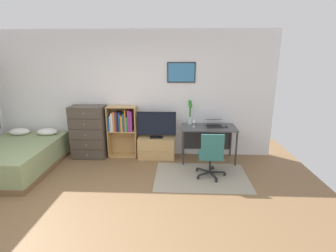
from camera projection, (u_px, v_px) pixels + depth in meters
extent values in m
plane|color=brown|center=(104.00, 216.00, 3.52)|extent=(7.20, 7.20, 0.00)
cube|color=white|center=(132.00, 95.00, 5.51)|extent=(6.12, 0.06, 2.70)
cube|color=black|center=(181.00, 72.00, 5.29)|extent=(0.59, 0.02, 0.42)
cube|color=teal|center=(181.00, 72.00, 5.28)|extent=(0.55, 0.01, 0.38)
cube|color=#9E937F|center=(201.00, 177.00, 4.67)|extent=(1.70, 1.20, 0.01)
cube|color=brown|center=(18.00, 168.00, 4.93)|extent=(1.43, 1.97, 0.10)
cube|color=#8C9E6B|center=(16.00, 155.00, 4.87)|extent=(1.39, 1.93, 0.41)
ellipsoid|color=white|center=(20.00, 132.00, 5.49)|extent=(0.45, 0.29, 0.14)
ellipsoid|color=white|center=(47.00, 132.00, 5.48)|extent=(0.45, 0.29, 0.14)
cube|color=#4C4238|center=(89.00, 132.00, 5.49)|extent=(0.74, 0.42, 1.14)
cube|color=#493F35|center=(87.00, 155.00, 5.40)|extent=(0.70, 0.01, 0.21)
sphere|color=#A59E8C|center=(87.00, 155.00, 5.39)|extent=(0.03, 0.03, 0.03)
cube|color=#493F35|center=(87.00, 145.00, 5.34)|extent=(0.70, 0.01, 0.21)
sphere|color=#A59E8C|center=(86.00, 145.00, 5.33)|extent=(0.03, 0.03, 0.03)
cube|color=#493F35|center=(86.00, 135.00, 5.28)|extent=(0.70, 0.01, 0.21)
sphere|color=#A59E8C|center=(85.00, 135.00, 5.27)|extent=(0.03, 0.03, 0.03)
cube|color=#493F35|center=(85.00, 124.00, 5.23)|extent=(0.70, 0.01, 0.21)
sphere|color=#A59E8C|center=(84.00, 124.00, 5.21)|extent=(0.03, 0.03, 0.03)
cube|color=#493F35|center=(84.00, 114.00, 5.17)|extent=(0.70, 0.01, 0.21)
sphere|color=#A59E8C|center=(83.00, 114.00, 5.15)|extent=(0.03, 0.03, 0.03)
cube|color=tan|center=(109.00, 131.00, 5.53)|extent=(0.02, 0.30, 1.13)
cube|color=tan|center=(136.00, 132.00, 5.51)|extent=(0.02, 0.30, 1.13)
cube|color=tan|center=(124.00, 155.00, 5.67)|extent=(0.62, 0.30, 0.02)
cube|color=tan|center=(123.00, 131.00, 5.52)|extent=(0.58, 0.30, 0.02)
cube|color=tan|center=(121.00, 107.00, 5.38)|extent=(0.58, 0.30, 0.02)
cube|color=tan|center=(124.00, 130.00, 5.66)|extent=(0.62, 0.01, 1.13)
cube|color=#1E519E|center=(110.00, 124.00, 5.45)|extent=(0.04, 0.21, 0.31)
cube|color=white|center=(111.00, 123.00, 5.43)|extent=(0.02, 0.18, 0.34)
cube|color=white|center=(113.00, 122.00, 5.44)|extent=(0.04, 0.22, 0.40)
cube|color=orange|center=(115.00, 122.00, 5.42)|extent=(0.04, 0.18, 0.41)
cube|color=#8C388C|center=(117.00, 121.00, 5.44)|extent=(0.02, 0.23, 0.42)
cube|color=black|center=(118.00, 121.00, 5.44)|extent=(0.04, 0.24, 0.41)
cube|color=#1E519E|center=(120.00, 121.00, 5.44)|extent=(0.02, 0.23, 0.41)
cube|color=orange|center=(122.00, 123.00, 5.44)|extent=(0.02, 0.23, 0.36)
cube|color=gold|center=(122.00, 124.00, 5.41)|extent=(0.03, 0.17, 0.33)
cube|color=#1E519E|center=(124.00, 122.00, 5.43)|extent=(0.03, 0.22, 0.39)
cube|color=orange|center=(126.00, 121.00, 5.40)|extent=(0.02, 0.18, 0.46)
cube|color=#2D8C4C|center=(127.00, 124.00, 5.41)|extent=(0.03, 0.17, 0.31)
cube|color=#8C388C|center=(129.00, 121.00, 5.40)|extent=(0.02, 0.19, 0.46)
cube|color=#8C388C|center=(130.00, 121.00, 5.42)|extent=(0.02, 0.22, 0.45)
cube|color=#8C388C|center=(132.00, 121.00, 5.43)|extent=(0.04, 0.24, 0.44)
cube|color=tan|center=(157.00, 147.00, 5.53)|extent=(0.79, 0.40, 0.46)
cube|color=tan|center=(156.00, 151.00, 5.33)|extent=(0.79, 0.01, 0.02)
cube|color=black|center=(156.00, 137.00, 5.45)|extent=(0.28, 0.16, 0.02)
cube|color=black|center=(156.00, 136.00, 5.44)|extent=(0.06, 0.04, 0.05)
cube|color=black|center=(156.00, 124.00, 5.37)|extent=(0.84, 0.02, 0.51)
cube|color=black|center=(156.00, 124.00, 5.36)|extent=(0.81, 0.01, 0.48)
cube|color=#4C4C4F|center=(209.00, 127.00, 5.25)|extent=(1.12, 0.62, 0.03)
cube|color=#2D2D30|center=(183.00, 148.00, 5.10)|extent=(0.03, 0.03, 0.71)
cube|color=#2D2D30|center=(236.00, 149.00, 5.05)|extent=(0.03, 0.03, 0.71)
cube|color=#2D2D30|center=(183.00, 140.00, 5.63)|extent=(0.03, 0.03, 0.71)
cube|color=#2D2D30|center=(231.00, 140.00, 5.59)|extent=(0.03, 0.03, 0.71)
cube|color=#2D2D30|center=(207.00, 138.00, 5.62)|extent=(1.06, 0.02, 0.50)
cylinder|color=#232326|center=(225.00, 174.00, 4.71)|extent=(0.05, 0.05, 0.05)
cube|color=#232326|center=(217.00, 172.00, 4.71)|extent=(0.28, 0.03, 0.02)
cylinder|color=#232326|center=(213.00, 168.00, 4.97)|extent=(0.05, 0.05, 0.05)
cube|color=#232326|center=(211.00, 169.00, 4.84)|extent=(0.12, 0.28, 0.02)
cylinder|color=#232326|center=(197.00, 170.00, 4.89)|extent=(0.05, 0.05, 0.05)
cube|color=#232326|center=(203.00, 170.00, 4.80)|extent=(0.24, 0.19, 0.02)
cylinder|color=#232326|center=(198.00, 178.00, 4.57)|extent=(0.05, 0.05, 0.05)
cube|color=#232326|center=(204.00, 174.00, 4.64)|extent=(0.24, 0.19, 0.02)
cylinder|color=#232326|center=(216.00, 181.00, 4.46)|extent=(0.05, 0.05, 0.05)
cube|color=#232326|center=(213.00, 175.00, 4.58)|extent=(0.11, 0.28, 0.02)
cylinder|color=#232326|center=(210.00, 164.00, 4.67)|extent=(0.04, 0.04, 0.30)
cube|color=#2D6B66|center=(211.00, 156.00, 4.62)|extent=(0.44, 0.44, 0.03)
cube|color=#2D6B66|center=(213.00, 147.00, 4.37)|extent=(0.40, 0.04, 0.45)
cube|color=#333338|center=(215.00, 127.00, 5.24)|extent=(0.37, 0.28, 0.01)
cube|color=black|center=(215.00, 126.00, 5.23)|extent=(0.35, 0.25, 0.00)
cube|color=#333338|center=(213.00, 120.00, 5.35)|extent=(0.37, 0.26, 0.07)
cube|color=#234C5B|center=(213.00, 120.00, 5.34)|extent=(0.35, 0.24, 0.06)
ellipsoid|color=#262628|center=(226.00, 127.00, 5.19)|extent=(0.06, 0.10, 0.03)
cylinder|color=silver|center=(190.00, 120.00, 5.44)|extent=(0.09, 0.09, 0.16)
cylinder|color=#3D8438|center=(191.00, 114.00, 5.40)|extent=(0.01, 0.01, 0.36)
sphere|color=#308B2C|center=(191.00, 105.00, 5.36)|extent=(0.07, 0.07, 0.07)
cylinder|color=#3D8438|center=(190.00, 113.00, 5.42)|extent=(0.01, 0.01, 0.39)
sphere|color=#308B2C|center=(190.00, 104.00, 5.37)|extent=(0.07, 0.07, 0.07)
cylinder|color=#3D8438|center=(190.00, 113.00, 5.40)|extent=(0.01, 0.01, 0.39)
sphere|color=#308B2C|center=(190.00, 104.00, 5.35)|extent=(0.07, 0.07, 0.07)
cylinder|color=#3D8438|center=(190.00, 112.00, 5.38)|extent=(0.01, 0.01, 0.45)
sphere|color=#308B2C|center=(190.00, 101.00, 5.33)|extent=(0.07, 0.07, 0.07)
cylinder|color=#3D8438|center=(190.00, 114.00, 5.39)|extent=(0.01, 0.01, 0.34)
sphere|color=#308B2C|center=(190.00, 107.00, 5.35)|extent=(0.07, 0.07, 0.07)
cylinder|color=silver|center=(194.00, 127.00, 5.23)|extent=(0.06, 0.06, 0.01)
cylinder|color=silver|center=(194.00, 124.00, 5.22)|extent=(0.01, 0.01, 0.10)
cone|color=silver|center=(194.00, 120.00, 5.20)|extent=(0.07, 0.07, 0.07)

